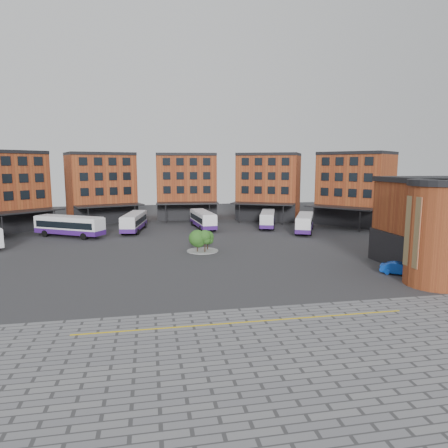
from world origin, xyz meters
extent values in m
plane|color=#28282B|center=(0.00, 0.00, 0.00)|extent=(160.00, 160.00, 0.00)
cube|color=slate|center=(2.00, -22.00, 0.01)|extent=(50.00, 22.00, 0.02)
cube|color=gold|center=(2.00, -14.00, 0.03)|extent=(26.00, 0.15, 0.02)
cube|color=brown|center=(-31.45, 36.93, 7.00)|extent=(16.35, 16.13, 14.00)
cube|color=black|center=(-28.20, 33.32, 2.00)|extent=(10.00, 9.07, 4.00)
cube|color=black|center=(-31.45, 36.93, 14.30)|extent=(16.55, 16.35, 0.60)
cube|color=black|center=(-28.07, 33.17, 9.20)|extent=(8.60, 7.77, 8.00)
cube|color=black|center=(-26.63, 31.58, 4.00)|extent=(12.61, 11.97, 0.25)
cylinder|color=black|center=(-28.81, 27.19, 2.00)|extent=(0.20, 0.20, 4.00)
cylinder|color=black|center=(-22.05, 33.28, 2.00)|extent=(0.20, 0.20, 4.00)
cube|color=brown|center=(-15.30, 46.44, 7.00)|extent=(15.55, 13.69, 14.00)
cube|color=black|center=(-13.72, 41.85, 2.00)|extent=(12.45, 4.71, 4.00)
cube|color=black|center=(-15.30, 46.44, 14.30)|extent=(15.65, 13.97, 0.60)
cube|color=black|center=(-13.66, 41.66, 9.20)|extent=(10.87, 3.87, 8.00)
cube|color=black|center=(-12.96, 39.63, 4.00)|extent=(13.72, 8.39, 0.25)
cylinder|color=black|center=(-16.67, 36.45, 2.00)|extent=(0.20, 0.20, 4.00)
cylinder|color=black|center=(-8.07, 39.41, 2.00)|extent=(0.20, 0.20, 4.00)
cube|color=brown|center=(3.28, 48.89, 7.00)|extent=(13.67, 10.88, 14.00)
cube|color=black|center=(2.94, 44.05, 2.00)|extent=(13.00, 1.41, 4.00)
cube|color=black|center=(3.28, 48.89, 14.30)|extent=(13.69, 11.18, 0.60)
cube|color=black|center=(2.93, 43.85, 9.20)|extent=(11.42, 0.95, 8.00)
cube|color=black|center=(2.78, 41.70, 4.00)|extent=(13.28, 5.30, 0.25)
cylinder|color=black|center=(-1.89, 40.22, 2.00)|extent=(0.20, 0.20, 4.00)
cylinder|color=black|center=(7.19, 39.59, 2.00)|extent=(0.20, 0.20, 4.00)
cube|color=brown|center=(21.34, 43.88, 7.00)|extent=(16.12, 14.81, 14.00)
cube|color=black|center=(19.14, 39.56, 2.00)|extent=(11.81, 6.35, 4.00)
cube|color=black|center=(21.34, 43.88, 14.30)|extent=(16.26, 15.08, 0.60)
cube|color=black|center=(19.04, 39.38, 9.20)|extent=(10.26, 5.33, 8.00)
cube|color=black|center=(18.07, 37.46, 4.00)|extent=(13.58, 9.82, 0.25)
cylinder|color=black|center=(13.20, 37.92, 2.00)|extent=(0.20, 0.20, 4.00)
cylinder|color=black|center=(21.31, 33.79, 2.00)|extent=(0.20, 0.20, 4.00)
cube|color=brown|center=(36.00, 32.21, 7.00)|extent=(16.02, 16.39, 14.00)
cube|color=black|center=(32.29, 29.09, 2.00)|extent=(8.74, 10.28, 4.00)
cube|color=black|center=(36.00, 32.21, 14.30)|extent=(16.25, 16.58, 0.60)
cube|color=black|center=(32.14, 28.96, 9.20)|extent=(7.47, 8.86, 8.00)
cube|color=black|center=(30.49, 27.58, 4.00)|extent=(11.73, 12.79, 0.25)
cylinder|color=black|center=(26.19, 29.91, 2.00)|extent=(0.20, 0.20, 4.00)
cylinder|color=black|center=(32.03, 22.94, 2.00)|extent=(0.20, 0.20, 4.00)
cube|color=black|center=(22.90, -2.00, 2.00)|extent=(0.40, 12.00, 4.00)
cylinder|color=brown|center=(23.00, -8.00, 5.00)|extent=(6.00, 6.00, 10.00)
cylinder|color=black|center=(23.00, -8.00, 10.30)|extent=(6.40, 6.40, 0.60)
cube|color=red|center=(20.10, -8.00, 5.50)|extent=(0.12, 2.20, 7.00)
cylinder|color=gray|center=(2.00, 12.00, 0.06)|extent=(4.40, 4.40, 0.12)
cylinder|color=#332114|center=(1.20, 11.40, 0.71)|extent=(0.14, 0.14, 1.42)
sphere|color=#1F4818|center=(1.20, 11.40, 1.99)|extent=(2.35, 2.35, 2.35)
sphere|color=#1F4818|center=(1.40, 11.25, 1.56)|extent=(1.65, 1.65, 1.65)
cylinder|color=#332114|center=(2.80, 12.60, 0.68)|extent=(0.14, 0.14, 1.37)
sphere|color=#1F4818|center=(2.80, 12.60, 1.91)|extent=(1.79, 1.79, 1.79)
sphere|color=#1F4818|center=(3.00, 12.45, 1.50)|extent=(1.25, 1.25, 1.25)
cylinder|color=#332114|center=(2.20, 11.00, 0.83)|extent=(0.14, 0.14, 1.65)
sphere|color=#1F4818|center=(2.20, 11.00, 2.32)|extent=(1.73, 1.73, 1.73)
sphere|color=#1F4818|center=(2.40, 10.85, 1.82)|extent=(1.21, 1.21, 1.21)
cube|color=white|center=(-18.45, 27.24, 2.01)|extent=(12.15, 8.87, 2.78)
cube|color=black|center=(-18.45, 27.24, 2.21)|extent=(11.33, 8.40, 1.08)
cube|color=silver|center=(-18.45, 27.24, 3.46)|extent=(11.67, 8.51, 0.14)
cube|color=black|center=(-23.71, 30.40, 2.27)|extent=(1.35, 2.13, 1.25)
cube|color=#3E1971|center=(-18.45, 27.24, 1.02)|extent=(12.21, 8.92, 0.79)
cylinder|color=black|center=(-22.60, 28.08, 0.57)|extent=(1.15, 0.88, 1.13)
cylinder|color=black|center=(-21.14, 30.51, 0.57)|extent=(1.15, 0.88, 1.13)
cylinder|color=black|center=(-15.76, 23.96, 0.57)|extent=(1.15, 0.88, 1.13)
cylinder|color=black|center=(-14.30, 26.39, 0.57)|extent=(1.15, 0.88, 1.13)
cube|color=silver|center=(-8.00, 31.12, 1.88)|extent=(4.52, 11.92, 2.59)
cube|color=black|center=(-8.00, 31.12, 2.06)|extent=(4.43, 11.01, 1.01)
cube|color=silver|center=(-8.00, 31.12, 3.23)|extent=(4.34, 11.44, 0.13)
cube|color=black|center=(-7.06, 36.77, 2.12)|extent=(2.24, 0.49, 1.16)
cube|color=#3E1971|center=(-8.00, 31.12, 0.95)|extent=(4.57, 11.96, 0.74)
cylinder|color=black|center=(-8.69, 35.02, 0.53)|extent=(0.49, 1.10, 1.06)
cylinder|color=black|center=(-6.08, 34.58, 0.53)|extent=(0.49, 1.10, 1.06)
cylinder|color=black|center=(-9.92, 27.67, 0.53)|extent=(0.49, 1.10, 1.06)
cylinder|color=black|center=(-7.31, 27.23, 0.53)|extent=(0.49, 1.10, 1.06)
cube|color=white|center=(4.76, 32.15, 1.86)|extent=(3.68, 11.74, 2.57)
cube|color=black|center=(4.76, 32.15, 2.05)|extent=(3.65, 10.83, 1.00)
cube|color=silver|center=(4.76, 32.15, 3.20)|extent=(3.53, 11.27, 0.13)
cube|color=black|center=(4.24, 37.80, 2.10)|extent=(2.23, 0.33, 1.15)
cube|color=#3E1971|center=(4.76, 32.15, 0.94)|extent=(3.72, 11.78, 0.73)
cylinder|color=black|center=(3.11, 35.71, 0.52)|extent=(0.41, 1.07, 1.05)
cylinder|color=black|center=(5.73, 35.95, 0.52)|extent=(0.41, 1.07, 1.05)
cylinder|color=black|center=(3.79, 28.35, 0.52)|extent=(0.41, 1.07, 1.05)
cylinder|color=black|center=(6.41, 28.60, 0.52)|extent=(0.41, 1.07, 1.05)
cube|color=silver|center=(17.26, 31.15, 1.76)|extent=(5.87, 11.14, 2.43)
cube|color=black|center=(17.26, 31.15, 1.94)|extent=(5.65, 10.33, 0.94)
cube|color=silver|center=(17.26, 31.15, 3.03)|extent=(5.64, 10.70, 0.12)
cube|color=black|center=(18.99, 36.23, 1.99)|extent=(2.04, 0.79, 1.09)
cube|color=#3E1971|center=(17.26, 31.15, 0.89)|extent=(5.92, 11.19, 0.70)
cylinder|color=black|center=(17.21, 34.86, 0.50)|extent=(0.60, 1.04, 0.99)
cylinder|color=black|center=(19.57, 34.06, 0.50)|extent=(0.60, 1.04, 0.99)
cylinder|color=black|center=(14.96, 28.24, 0.50)|extent=(0.60, 1.04, 0.99)
cylinder|color=black|center=(17.31, 27.44, 0.50)|extent=(0.60, 1.04, 0.99)
cube|color=white|center=(22.20, 24.57, 1.81)|extent=(7.07, 11.27, 2.50)
cube|color=black|center=(22.20, 24.57, 1.99)|extent=(6.75, 10.48, 0.97)
cube|color=silver|center=(22.20, 24.57, 3.12)|extent=(6.79, 10.82, 0.12)
cube|color=black|center=(24.53, 29.57, 2.04)|extent=(2.02, 1.03, 1.12)
cube|color=#3E1971|center=(22.20, 24.57, 0.92)|extent=(7.13, 11.33, 0.72)
cylinder|color=black|center=(22.56, 28.37, 0.51)|extent=(0.71, 1.06, 1.02)
cylinder|color=black|center=(24.88, 27.29, 0.51)|extent=(0.71, 1.06, 1.02)
cylinder|color=black|center=(19.52, 21.85, 0.51)|extent=(0.71, 1.06, 1.02)
cylinder|color=black|center=(21.83, 20.77, 0.51)|extent=(0.71, 1.06, 1.02)
imported|color=#0D3EB5|center=(21.82, -4.00, 0.68)|extent=(4.11, 3.66, 1.35)
camera|label=1|loc=(-5.19, -42.45, 12.02)|focal=32.00mm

